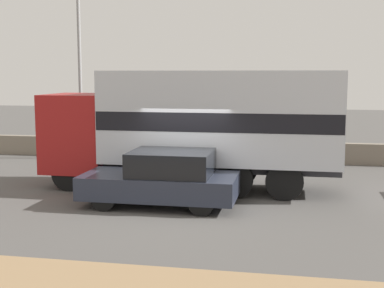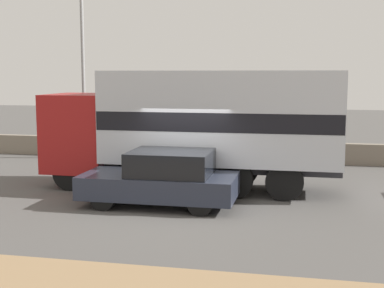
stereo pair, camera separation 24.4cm
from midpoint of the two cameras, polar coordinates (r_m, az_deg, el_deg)
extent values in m
plane|color=#514F4C|center=(14.00, -1.22, -6.80)|extent=(80.00, 80.00, 0.00)
cube|color=gray|center=(21.43, 3.48, -0.68)|extent=(60.00, 0.35, 0.81)
cylinder|color=gray|center=(22.20, -11.21, 7.06)|extent=(0.14, 0.14, 6.66)
cube|color=maroon|center=(16.97, -11.26, 1.26)|extent=(1.90, 2.17, 2.37)
cube|color=black|center=(17.32, -14.14, 2.87)|extent=(0.06, 1.84, 1.04)
cube|color=#2D2D33|center=(15.91, 3.57, -2.30)|extent=(6.90, 1.30, 0.25)
cube|color=silver|center=(15.73, 3.62, 2.94)|extent=(6.90, 2.36, 2.67)
cube|color=black|center=(15.73, 3.62, 2.65)|extent=(6.86, 2.38, 0.53)
cylinder|color=black|center=(16.31, -12.42, -3.04)|extent=(1.04, 0.28, 1.04)
cylinder|color=black|center=(17.96, -10.03, -2.01)|extent=(1.04, 0.28, 1.04)
cylinder|color=black|center=(14.90, 10.31, -3.98)|extent=(1.04, 0.28, 1.04)
cylinder|color=black|center=(16.70, 10.49, -2.75)|extent=(1.04, 0.28, 1.04)
cylinder|color=black|center=(14.99, 5.02, -3.82)|extent=(1.04, 0.28, 1.04)
cylinder|color=black|center=(16.78, 5.77, -2.60)|extent=(1.04, 0.28, 1.04)
cube|color=#282D3D|center=(14.13, -3.04, -4.44)|extent=(4.06, 1.85, 0.60)
cube|color=black|center=(13.94, -1.77, -2.03)|extent=(2.11, 1.70, 0.63)
cylinder|color=black|center=(13.81, -8.98, -5.74)|extent=(0.63, 0.20, 0.63)
cylinder|color=black|center=(15.28, -6.84, -4.41)|extent=(0.63, 0.20, 0.63)
cylinder|color=black|center=(13.14, 1.40, -6.33)|extent=(0.63, 0.20, 0.63)
cylinder|color=black|center=(14.69, 2.54, -4.85)|extent=(0.63, 0.20, 0.63)
camera|label=1|loc=(0.12, -89.53, 0.06)|focal=50.00mm
camera|label=2|loc=(0.12, 90.47, -0.06)|focal=50.00mm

